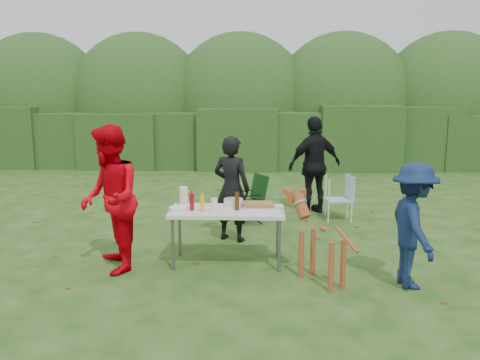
{
  "coord_description": "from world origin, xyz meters",
  "views": [
    {
      "loc": [
        0.6,
        -6.48,
        2.35
      ],
      "look_at": [
        0.33,
        0.72,
        1.0
      ],
      "focal_mm": 38.0,
      "sensor_mm": 36.0,
      "label": 1
    }
  ],
  "objects_px": {
    "child": "(413,226)",
    "mustard_bottle": "(202,204)",
    "beer_bottle": "(237,201)",
    "person_red_jacket": "(110,199)",
    "person_black_puffy": "(315,165)",
    "folding_table": "(227,213)",
    "dog": "(322,242)",
    "person_cook": "(232,189)",
    "lawn_chair": "(338,198)",
    "ketchup_bottle": "(192,202)",
    "camping_chair": "(250,199)",
    "paper_towel_roll": "(184,197)"
  },
  "relations": [
    {
      "from": "mustard_bottle",
      "to": "beer_bottle",
      "type": "relative_size",
      "value": 0.83
    },
    {
      "from": "folding_table",
      "to": "lawn_chair",
      "type": "relative_size",
      "value": 1.89
    },
    {
      "from": "folding_table",
      "to": "person_red_jacket",
      "type": "distance_m",
      "value": 1.51
    },
    {
      "from": "person_black_puffy",
      "to": "camping_chair",
      "type": "relative_size",
      "value": 2.13
    },
    {
      "from": "folding_table",
      "to": "paper_towel_roll",
      "type": "distance_m",
      "value": 0.65
    },
    {
      "from": "folding_table",
      "to": "paper_towel_roll",
      "type": "height_order",
      "value": "paper_towel_roll"
    },
    {
      "from": "ketchup_bottle",
      "to": "person_black_puffy",
      "type": "bearing_deg",
      "value": 56.43
    },
    {
      "from": "dog",
      "to": "ketchup_bottle",
      "type": "distance_m",
      "value": 1.76
    },
    {
      "from": "folding_table",
      "to": "beer_bottle",
      "type": "distance_m",
      "value": 0.22
    },
    {
      "from": "person_cook",
      "to": "ketchup_bottle",
      "type": "bearing_deg",
      "value": 91.3
    },
    {
      "from": "folding_table",
      "to": "beer_bottle",
      "type": "bearing_deg",
      "value": -10.78
    },
    {
      "from": "person_red_jacket",
      "to": "child",
      "type": "xyz_separation_m",
      "value": [
        3.68,
        -0.39,
        -0.2
      ]
    },
    {
      "from": "folding_table",
      "to": "person_cook",
      "type": "height_order",
      "value": "person_cook"
    },
    {
      "from": "beer_bottle",
      "to": "paper_towel_roll",
      "type": "xyz_separation_m",
      "value": [
        -0.73,
        0.2,
        0.01
      ]
    },
    {
      "from": "person_black_puffy",
      "to": "person_red_jacket",
      "type": "bearing_deg",
      "value": 22.95
    },
    {
      "from": "person_red_jacket",
      "to": "person_black_puffy",
      "type": "bearing_deg",
      "value": 115.36
    },
    {
      "from": "person_red_jacket",
      "to": "dog",
      "type": "height_order",
      "value": "person_red_jacket"
    },
    {
      "from": "child",
      "to": "camping_chair",
      "type": "bearing_deg",
      "value": 31.56
    },
    {
      "from": "folding_table",
      "to": "mustard_bottle",
      "type": "bearing_deg",
      "value": -156.43
    },
    {
      "from": "person_red_jacket",
      "to": "person_black_puffy",
      "type": "distance_m",
      "value": 4.25
    },
    {
      "from": "camping_chair",
      "to": "mustard_bottle",
      "type": "xyz_separation_m",
      "value": [
        -0.57,
        -2.17,
        0.42
      ]
    },
    {
      "from": "mustard_bottle",
      "to": "person_cook",
      "type": "bearing_deg",
      "value": 75.11
    },
    {
      "from": "folding_table",
      "to": "person_red_jacket",
      "type": "height_order",
      "value": "person_red_jacket"
    },
    {
      "from": "person_red_jacket",
      "to": "beer_bottle",
      "type": "distance_m",
      "value": 1.62
    },
    {
      "from": "person_cook",
      "to": "dog",
      "type": "height_order",
      "value": "person_cook"
    },
    {
      "from": "person_cook",
      "to": "lawn_chair",
      "type": "height_order",
      "value": "person_cook"
    },
    {
      "from": "person_red_jacket",
      "to": "child",
      "type": "bearing_deg",
      "value": 62.37
    },
    {
      "from": "child",
      "to": "folding_table",
      "type": "bearing_deg",
      "value": 68.51
    },
    {
      "from": "dog",
      "to": "paper_towel_roll",
      "type": "xyz_separation_m",
      "value": [
        -1.77,
        0.81,
        0.36
      ]
    },
    {
      "from": "person_black_puffy",
      "to": "lawn_chair",
      "type": "bearing_deg",
      "value": 103.27
    },
    {
      "from": "lawn_chair",
      "to": "beer_bottle",
      "type": "distance_m",
      "value": 2.91
    },
    {
      "from": "folding_table",
      "to": "person_red_jacket",
      "type": "bearing_deg",
      "value": -167.99
    },
    {
      "from": "folding_table",
      "to": "beer_bottle",
      "type": "height_order",
      "value": "beer_bottle"
    },
    {
      "from": "person_cook",
      "to": "dog",
      "type": "relative_size",
      "value": 1.5
    },
    {
      "from": "person_red_jacket",
      "to": "ketchup_bottle",
      "type": "distance_m",
      "value": 1.04
    },
    {
      "from": "child",
      "to": "paper_towel_roll",
      "type": "xyz_separation_m",
      "value": [
        -2.82,
        0.87,
        0.13
      ]
    },
    {
      "from": "person_cook",
      "to": "person_red_jacket",
      "type": "relative_size",
      "value": 0.86
    },
    {
      "from": "person_black_puffy",
      "to": "camping_chair",
      "type": "distance_m",
      "value": 1.49
    },
    {
      "from": "folding_table",
      "to": "dog",
      "type": "relative_size",
      "value": 1.39
    },
    {
      "from": "dog",
      "to": "camping_chair",
      "type": "relative_size",
      "value": 1.28
    },
    {
      "from": "child",
      "to": "person_red_jacket",
      "type": "bearing_deg",
      "value": 79.93
    },
    {
      "from": "lawn_chair",
      "to": "ketchup_bottle",
      "type": "xyz_separation_m",
      "value": [
        -2.28,
        -2.37,
        0.45
      ]
    },
    {
      "from": "child",
      "to": "mustard_bottle",
      "type": "relative_size",
      "value": 7.41
    },
    {
      "from": "folding_table",
      "to": "child",
      "type": "xyz_separation_m",
      "value": [
        2.22,
        -0.7,
        0.05
      ]
    },
    {
      "from": "paper_towel_roll",
      "to": "camping_chair",
      "type": "bearing_deg",
      "value": 65.34
    },
    {
      "from": "folding_table",
      "to": "dog",
      "type": "bearing_deg",
      "value": -28.33
    },
    {
      "from": "lawn_chair",
      "to": "person_black_puffy",
      "type": "bearing_deg",
      "value": -63.33
    },
    {
      "from": "camping_chair",
      "to": "beer_bottle",
      "type": "distance_m",
      "value": 2.11
    },
    {
      "from": "ketchup_bottle",
      "to": "dog",
      "type": "bearing_deg",
      "value": -19.31
    },
    {
      "from": "person_red_jacket",
      "to": "person_black_puffy",
      "type": "xyz_separation_m",
      "value": [
        2.9,
        3.11,
        -0.04
      ]
    }
  ]
}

